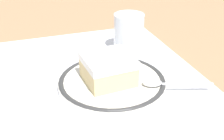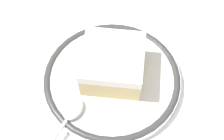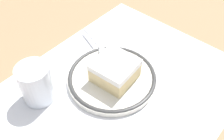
% 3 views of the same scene
% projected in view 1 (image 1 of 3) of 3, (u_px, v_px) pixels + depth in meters
% --- Properties ---
extents(ground_plane, '(2.40, 2.40, 0.00)m').
position_uv_depth(ground_plane, '(94.00, 86.00, 0.53)').
color(ground_plane, '#9E7551').
extents(placemat, '(0.51, 0.41, 0.00)m').
position_uv_depth(placemat, '(94.00, 85.00, 0.53)').
color(placemat, white).
rests_on(placemat, ground_plane).
extents(plate, '(0.19, 0.19, 0.01)m').
position_uv_depth(plate, '(112.00, 82.00, 0.52)').
color(plate, silver).
rests_on(plate, placemat).
extents(cake_slice, '(0.09, 0.09, 0.05)m').
position_uv_depth(cake_slice, '(108.00, 69.00, 0.51)').
color(cake_slice, beige).
rests_on(cake_slice, plate).
extents(spoon, '(0.05, 0.12, 0.01)m').
position_uv_depth(spoon, '(159.00, 83.00, 0.50)').
color(spoon, silver).
rests_on(spoon, plate).
extents(cup, '(0.07, 0.07, 0.08)m').
position_uv_depth(cup, '(129.00, 35.00, 0.64)').
color(cup, silver).
rests_on(cup, placemat).
extents(napkin, '(0.11, 0.14, 0.00)m').
position_uv_depth(napkin, '(29.00, 58.00, 0.62)').
color(napkin, white).
rests_on(napkin, placemat).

